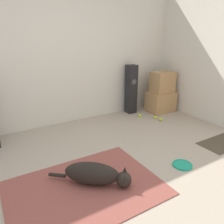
# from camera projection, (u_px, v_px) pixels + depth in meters

# --- Properties ---
(ground_plane) EXTENTS (12.00, 12.00, 0.00)m
(ground_plane) POSITION_uv_depth(u_px,v_px,m) (112.00, 185.00, 2.44)
(ground_plane) COLOR #B2A38E
(wall_back) EXTENTS (8.00, 0.06, 2.55)m
(wall_back) POSITION_uv_depth(u_px,v_px,m) (49.00, 54.00, 3.72)
(wall_back) COLOR silver
(wall_back) RESTS_ON ground_plane
(area_rug) EXTENTS (1.62, 1.19, 0.01)m
(area_rug) POSITION_uv_depth(u_px,v_px,m) (85.00, 188.00, 2.38)
(area_rug) COLOR #934C42
(area_rug) RESTS_ON ground_plane
(dog) EXTENTS (0.76, 0.66, 0.26)m
(dog) POSITION_uv_depth(u_px,v_px,m) (96.00, 174.00, 2.41)
(dog) COLOR black
(dog) RESTS_ON area_rug
(frisbee) EXTENTS (0.25, 0.25, 0.03)m
(frisbee) POSITION_uv_depth(u_px,v_px,m) (182.00, 165.00, 2.80)
(frisbee) COLOR #199E7A
(frisbee) RESTS_ON ground_plane
(cardboard_box_lower) EXTENTS (0.57, 0.41, 0.43)m
(cardboard_box_lower) POSITION_uv_depth(u_px,v_px,m) (161.00, 102.00, 4.76)
(cardboard_box_lower) COLOR tan
(cardboard_box_lower) RESTS_ON ground_plane
(cardboard_box_upper) EXTENTS (0.46, 0.34, 0.44)m
(cardboard_box_upper) POSITION_uv_depth(u_px,v_px,m) (162.00, 82.00, 4.63)
(cardboard_box_upper) COLOR tan
(cardboard_box_upper) RESTS_ON cardboard_box_lower
(floor_speaker) EXTENTS (0.20, 0.20, 1.02)m
(floor_speaker) POSITION_uv_depth(u_px,v_px,m) (131.00, 89.00, 4.59)
(floor_speaker) COLOR black
(floor_speaker) RESTS_ON ground_plane
(tennis_ball_by_boxes) EXTENTS (0.07, 0.07, 0.07)m
(tennis_ball_by_boxes) POSITION_uv_depth(u_px,v_px,m) (161.00, 119.00, 4.26)
(tennis_ball_by_boxes) COLOR #C6E033
(tennis_ball_by_boxes) RESTS_ON ground_plane
(tennis_ball_near_speaker) EXTENTS (0.07, 0.07, 0.07)m
(tennis_ball_near_speaker) POSITION_uv_depth(u_px,v_px,m) (155.00, 117.00, 4.36)
(tennis_ball_near_speaker) COLOR #C6E033
(tennis_ball_near_speaker) RESTS_ON ground_plane
(tennis_ball_loose_on_carpet) EXTENTS (0.07, 0.07, 0.07)m
(tennis_ball_loose_on_carpet) POSITION_uv_depth(u_px,v_px,m) (140.00, 116.00, 4.46)
(tennis_ball_loose_on_carpet) COLOR #C6E033
(tennis_ball_loose_on_carpet) RESTS_ON ground_plane
(door_mat) EXTENTS (0.78, 0.43, 0.01)m
(door_mat) POSITION_uv_depth(u_px,v_px,m) (223.00, 143.00, 3.40)
(door_mat) COLOR #4C4233
(door_mat) RESTS_ON ground_plane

